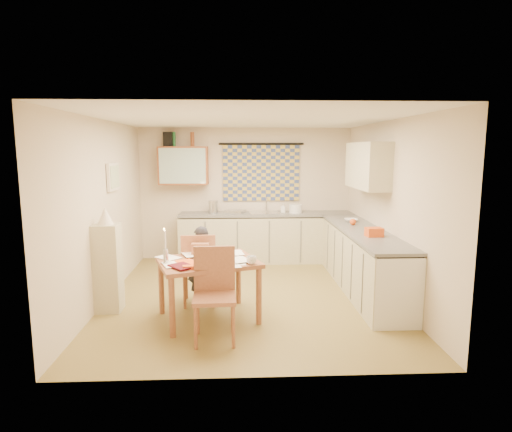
{
  "coord_description": "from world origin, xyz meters",
  "views": [
    {
      "loc": [
        -0.17,
        -5.93,
        2.09
      ],
      "look_at": [
        0.11,
        0.2,
        1.14
      ],
      "focal_mm": 30.0,
      "sensor_mm": 36.0,
      "label": 1
    }
  ],
  "objects_px": {
    "chair_far": "(200,282)",
    "counter_right": "(362,261)",
    "shelf_stand": "(108,268)",
    "counter_back": "(268,237)",
    "stove": "(391,286)",
    "dining_table": "(209,289)",
    "person": "(202,266)"
  },
  "relations": [
    {
      "from": "stove",
      "to": "dining_table",
      "type": "bearing_deg",
      "value": 175.3
    },
    {
      "from": "stove",
      "to": "counter_right",
      "type": "bearing_deg",
      "value": 90.0
    },
    {
      "from": "stove",
      "to": "person",
      "type": "distance_m",
      "value": 2.45
    },
    {
      "from": "dining_table",
      "to": "person",
      "type": "height_order",
      "value": "person"
    },
    {
      "from": "shelf_stand",
      "to": "person",
      "type": "bearing_deg",
      "value": 8.89
    },
    {
      "from": "counter_back",
      "to": "dining_table",
      "type": "relative_size",
      "value": 2.39
    },
    {
      "from": "person",
      "to": "shelf_stand",
      "type": "height_order",
      "value": "shelf_stand"
    },
    {
      "from": "chair_far",
      "to": "counter_right",
      "type": "bearing_deg",
      "value": -171.84
    },
    {
      "from": "chair_far",
      "to": "person",
      "type": "height_order",
      "value": "person"
    },
    {
      "from": "counter_back",
      "to": "shelf_stand",
      "type": "height_order",
      "value": "shelf_stand"
    },
    {
      "from": "shelf_stand",
      "to": "counter_back",
      "type": "bearing_deg",
      "value": 47.32
    },
    {
      "from": "dining_table",
      "to": "chair_far",
      "type": "xyz_separation_m",
      "value": [
        -0.16,
        0.54,
        -0.07
      ]
    },
    {
      "from": "chair_far",
      "to": "shelf_stand",
      "type": "height_order",
      "value": "shelf_stand"
    },
    {
      "from": "dining_table",
      "to": "person",
      "type": "distance_m",
      "value": 0.55
    },
    {
      "from": "stove",
      "to": "shelf_stand",
      "type": "height_order",
      "value": "shelf_stand"
    },
    {
      "from": "counter_right",
      "to": "chair_far",
      "type": "bearing_deg",
      "value": -168.82
    },
    {
      "from": "chair_far",
      "to": "person",
      "type": "relative_size",
      "value": 0.91
    },
    {
      "from": "chair_far",
      "to": "shelf_stand",
      "type": "relative_size",
      "value": 0.86
    },
    {
      "from": "counter_back",
      "to": "stove",
      "type": "distance_m",
      "value": 3.22
    },
    {
      "from": "stove",
      "to": "dining_table",
      "type": "relative_size",
      "value": 0.65
    },
    {
      "from": "stove",
      "to": "person",
      "type": "xyz_separation_m",
      "value": [
        -2.35,
        0.69,
        0.1
      ]
    },
    {
      "from": "counter_back",
      "to": "shelf_stand",
      "type": "bearing_deg",
      "value": -132.68
    },
    {
      "from": "counter_back",
      "to": "person",
      "type": "xyz_separation_m",
      "value": [
        -1.07,
        -2.26,
        0.09
      ]
    },
    {
      "from": "dining_table",
      "to": "counter_right",
      "type": "bearing_deg",
      "value": 5.86
    },
    {
      "from": "person",
      "to": "chair_far",
      "type": "bearing_deg",
      "value": -43.2
    },
    {
      "from": "counter_right",
      "to": "counter_back",
      "type": "bearing_deg",
      "value": 126.11
    },
    {
      "from": "counter_right",
      "to": "chair_far",
      "type": "xyz_separation_m",
      "value": [
        -2.38,
        -0.47,
        -0.14
      ]
    },
    {
      "from": "chair_far",
      "to": "stove",
      "type": "bearing_deg",
      "value": 160.15
    },
    {
      "from": "counter_back",
      "to": "stove",
      "type": "xyz_separation_m",
      "value": [
        1.28,
        -2.95,
        -0.01
      ]
    },
    {
      "from": "dining_table",
      "to": "shelf_stand",
      "type": "xyz_separation_m",
      "value": [
        -1.31,
        0.32,
        0.2
      ]
    },
    {
      "from": "chair_far",
      "to": "shelf_stand",
      "type": "xyz_separation_m",
      "value": [
        -1.16,
        -0.21,
        0.27
      ]
    },
    {
      "from": "counter_right",
      "to": "stove",
      "type": "distance_m",
      "value": 1.19
    }
  ]
}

